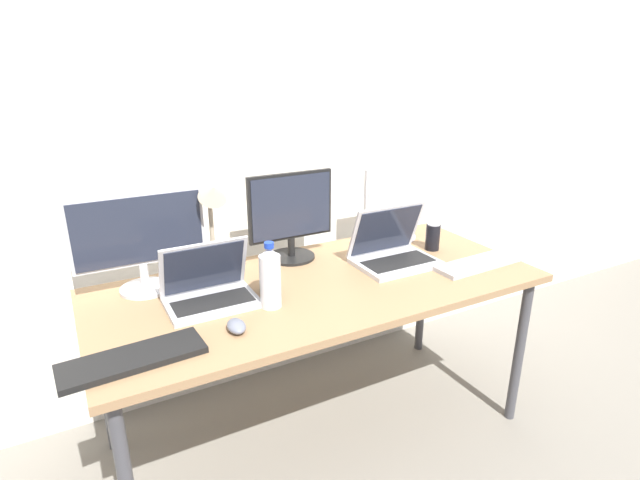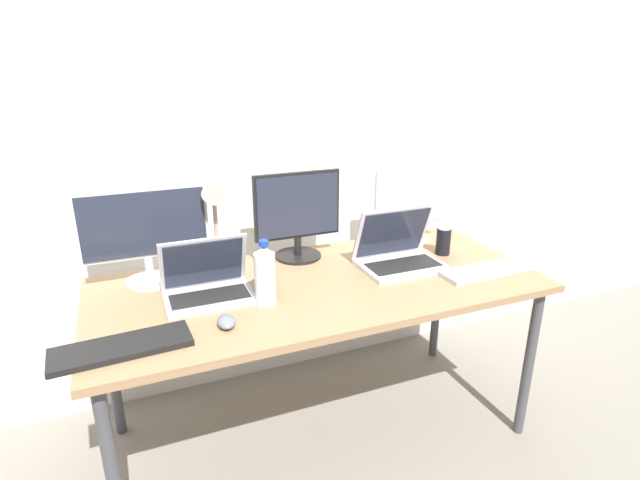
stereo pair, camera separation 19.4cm
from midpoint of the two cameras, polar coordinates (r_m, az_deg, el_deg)
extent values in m
plane|color=gray|center=(2.41, -2.46, -21.03)|extent=(16.00, 16.00, 0.00)
cube|color=silver|center=(2.39, -9.31, 12.90)|extent=(7.00, 0.08, 2.60)
cylinder|color=#424247|center=(2.41, 19.66, -11.96)|extent=(0.04, 0.04, 0.71)
cylinder|color=#424247|center=(2.34, -25.83, -14.02)|extent=(0.04, 0.04, 0.71)
cylinder|color=#424247|center=(2.83, 9.70, -6.02)|extent=(0.04, 0.04, 0.71)
cube|color=#93704C|center=(2.02, -2.77, -5.27)|extent=(1.78, 0.79, 0.03)
cylinder|color=silver|center=(2.09, -21.82, -5.19)|extent=(0.19, 0.19, 0.01)
cylinder|color=silver|center=(2.07, -22.02, -3.81)|extent=(0.03, 0.03, 0.10)
cube|color=silver|center=(2.01, -22.70, 1.09)|extent=(0.49, 0.02, 0.28)
cube|color=#232838|center=(1.99, -22.66, 0.99)|extent=(0.46, 0.01, 0.25)
cylinder|color=black|center=(2.25, -5.73, -1.94)|extent=(0.21, 0.21, 0.01)
cylinder|color=black|center=(2.24, -5.77, -0.80)|extent=(0.03, 0.03, 0.08)
cube|color=black|center=(2.18, -5.95, 3.84)|extent=(0.39, 0.02, 0.29)
cube|color=#232838|center=(2.17, -5.81, 3.76)|extent=(0.37, 0.01, 0.27)
cylinder|color=silver|center=(2.51, 6.34, 0.39)|extent=(0.21, 0.21, 0.01)
cylinder|color=silver|center=(2.50, 6.38, 1.24)|extent=(0.03, 0.03, 0.07)
cube|color=silver|center=(2.45, 6.53, 5.11)|extent=(0.37, 0.02, 0.28)
cube|color=white|center=(2.44, 6.70, 5.04)|extent=(0.35, 0.01, 0.26)
cube|color=#B7B7BC|center=(1.89, -15.17, -6.98)|extent=(0.32, 0.22, 0.02)
cube|color=black|center=(1.87, -15.08, -6.88)|extent=(0.28, 0.12, 0.00)
cube|color=#B7B7BC|center=(1.91, -16.00, -3.01)|extent=(0.32, 0.09, 0.21)
cube|color=#232838|center=(1.90, -15.95, -3.15)|extent=(0.29, 0.07, 0.19)
cube|color=silver|center=(2.18, 6.13, -2.60)|extent=(0.35, 0.25, 0.02)
cube|color=black|center=(2.16, 6.42, -2.49)|extent=(0.31, 0.14, 0.00)
cube|color=silver|center=(2.20, 5.06, 1.18)|extent=(0.35, 0.10, 0.24)
cube|color=#232838|center=(2.20, 5.15, 1.07)|extent=(0.31, 0.08, 0.21)
cube|color=black|center=(1.65, -23.90, -12.38)|extent=(0.42, 0.17, 0.02)
cube|color=#B2B2B7|center=(2.24, 15.35, -2.66)|extent=(0.43, 0.14, 0.02)
ellipsoid|color=slate|center=(1.70, -12.83, -9.66)|extent=(0.07, 0.10, 0.03)
cylinder|color=silver|center=(1.80, -8.79, -4.76)|extent=(0.08, 0.08, 0.20)
cone|color=silver|center=(1.75, -8.99, -1.40)|extent=(0.07, 0.07, 0.03)
cylinder|color=#1938B2|center=(1.75, -9.03, -0.63)|extent=(0.03, 0.03, 0.02)
cylinder|color=black|center=(1.91, -8.88, -4.43)|extent=(0.07, 0.07, 0.12)
cylinder|color=silver|center=(1.89, -8.98, -2.68)|extent=(0.06, 0.06, 0.00)
cylinder|color=black|center=(2.36, 10.49, 0.29)|extent=(0.07, 0.07, 0.12)
cylinder|color=silver|center=(2.34, 10.58, 1.74)|extent=(0.06, 0.06, 0.00)
cylinder|color=tan|center=(2.12, -14.48, -3.96)|extent=(0.11, 0.11, 0.01)
cylinder|color=tan|center=(2.06, -14.88, 0.39)|extent=(0.02, 0.02, 0.33)
cone|color=tan|center=(1.95, -14.95, 5.25)|extent=(0.11, 0.12, 0.11)
camera|label=1|loc=(0.10, -92.86, -1.04)|focal=28.00mm
camera|label=2|loc=(0.10, 87.14, 1.04)|focal=28.00mm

